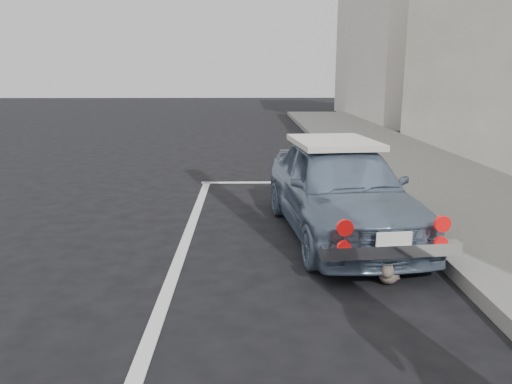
# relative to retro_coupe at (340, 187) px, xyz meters

# --- Properties ---
(building_far) EXTENTS (3.50, 10.00, 8.00)m
(building_far) POSITION_rel_retro_coupe_xyz_m (5.39, 16.50, 3.41)
(building_far) COLOR beige
(building_far) RESTS_ON ground
(pline_front) EXTENTS (3.00, 0.12, 0.01)m
(pline_front) POSITION_rel_retro_coupe_xyz_m (-0.46, 3.00, -0.58)
(pline_front) COLOR silver
(pline_front) RESTS_ON ground
(pline_side) EXTENTS (0.12, 7.00, 0.01)m
(pline_side) POSITION_rel_retro_coupe_xyz_m (-1.86, -0.50, -0.58)
(pline_side) COLOR silver
(pline_side) RESTS_ON ground
(retro_coupe) EXTENTS (1.73, 3.55, 1.16)m
(retro_coupe) POSITION_rel_retro_coupe_xyz_m (0.00, 0.00, 0.00)
(retro_coupe) COLOR slate
(retro_coupe) RESTS_ON ground
(cat) EXTENTS (0.31, 0.42, 0.24)m
(cat) POSITION_rel_retro_coupe_xyz_m (0.21, -1.51, -0.48)
(cat) COLOR #736257
(cat) RESTS_ON ground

